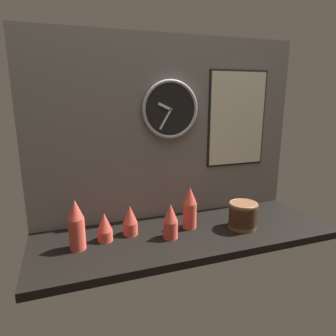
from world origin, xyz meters
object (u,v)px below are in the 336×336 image
at_px(cup_stack_center_right, 190,207).
at_px(wall_clock, 170,109).
at_px(cup_stack_left, 105,227).
at_px(cup_stack_far_left, 76,224).
at_px(cup_stack_center_left, 130,220).
at_px(menu_board, 237,119).
at_px(cup_stack_center, 170,221).
at_px(bowl_stack_right, 243,215).

distance_m(cup_stack_center_right, wall_clock, 0.56).
bearing_deg(cup_stack_center_right, cup_stack_left, 179.96).
bearing_deg(cup_stack_center_right, cup_stack_far_left, -176.44).
relative_size(cup_stack_center_left, wall_clock, 0.48).
distance_m(cup_stack_center_left, menu_board, 0.90).
bearing_deg(cup_stack_left, wall_clock, 24.60).
bearing_deg(cup_stack_far_left, cup_stack_center_right, 3.56).
xyz_separation_m(cup_stack_left, menu_board, (0.87, 0.20, 0.50)).
height_order(cup_stack_center, cup_stack_far_left, cup_stack_far_left).
xyz_separation_m(cup_stack_center_left, wall_clock, (0.29, 0.17, 0.56)).
xyz_separation_m(cup_stack_center, cup_stack_far_left, (-0.46, 0.04, 0.03)).
height_order(cup_stack_left, bowl_stack_right, same).
bearing_deg(cup_stack_center_left, cup_stack_center, -29.83).
distance_m(wall_clock, menu_board, 0.45).
bearing_deg(cup_stack_center, cup_stack_center_left, 150.17).
distance_m(cup_stack_center_left, wall_clock, 0.65).
relative_size(bowl_stack_right, wall_clock, 0.48).
bearing_deg(bowl_stack_right, cup_stack_center_right, 160.25).
bearing_deg(wall_clock, cup_stack_center_right, -76.97).
distance_m(cup_stack_center, cup_stack_center_left, 0.22).
xyz_separation_m(wall_clock, menu_board, (0.44, 0.01, -0.07)).
height_order(cup_stack_left, wall_clock, wall_clock).
bearing_deg(wall_clock, cup_stack_far_left, -157.50).
bearing_deg(menu_board, wall_clock, -178.86).
bearing_deg(cup_stack_left, bowl_stack_right, -7.67).
xyz_separation_m(cup_stack_left, bowl_stack_right, (0.75, -0.10, 0.00)).
bearing_deg(bowl_stack_right, cup_stack_center_left, 168.22).
height_order(cup_stack_far_left, menu_board, menu_board).
distance_m(cup_stack_center_right, cup_stack_far_left, 0.60).
xyz_separation_m(cup_stack_center, cup_stack_center_left, (-0.19, 0.11, -0.01)).
bearing_deg(cup_stack_center_left, wall_clock, 30.34).
distance_m(cup_stack_center_left, bowl_stack_right, 0.62).
bearing_deg(bowl_stack_right, menu_board, 68.29).
height_order(cup_stack_center, cup_stack_left, cup_stack_center).
relative_size(cup_stack_left, menu_board, 0.25).
bearing_deg(menu_board, cup_stack_left, -166.86).
xyz_separation_m(cup_stack_center, menu_board, (0.54, 0.28, 0.48)).
height_order(cup_stack_center_right, menu_board, menu_board).
relative_size(cup_stack_center, bowl_stack_right, 1.17).
relative_size(bowl_stack_right, menu_board, 0.27).
distance_m(cup_stack_center, menu_board, 0.78).
bearing_deg(cup_stack_center_left, menu_board, 13.55).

